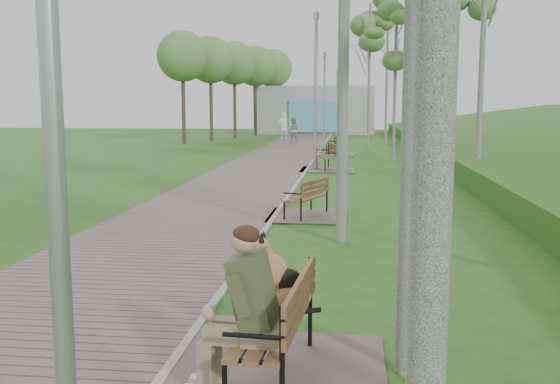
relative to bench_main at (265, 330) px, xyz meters
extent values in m
cube|color=#665753|center=(-2.69, 19.22, -0.47)|extent=(3.50, 67.00, 0.04)
cube|color=#999993|center=(-0.94, 19.22, -0.47)|extent=(0.10, 67.00, 0.05)
cube|color=#9E9E99|center=(-2.44, 48.72, 1.51)|extent=(10.00, 5.00, 4.00)
cube|color=#58A7C4|center=(-2.44, 46.12, 1.01)|extent=(4.00, 0.20, 2.60)
cube|color=#665753|center=(0.10, 0.05, -0.47)|extent=(2.00, 2.22, 0.04)
cube|color=brown|center=(0.05, 0.05, 0.01)|extent=(0.62, 1.70, 0.04)
cube|color=brown|center=(0.32, 0.03, 0.31)|extent=(0.17, 1.67, 0.37)
cube|color=#665753|center=(-0.20, 8.40, -0.47)|extent=(1.73, 1.93, 0.04)
cube|color=brown|center=(-0.25, 8.40, -0.06)|extent=(0.94, 1.50, 0.04)
cube|color=brown|center=(-0.03, 8.32, 0.20)|extent=(0.57, 1.36, 0.32)
cube|color=#665753|center=(-0.15, 18.37, -0.47)|extent=(2.04, 2.26, 0.04)
cube|color=brown|center=(-0.20, 18.37, 0.01)|extent=(0.91, 1.77, 0.05)
cube|color=brown|center=(0.07, 18.44, 0.32)|extent=(0.46, 1.65, 0.37)
cube|color=#665753|center=(-0.03, 25.40, -0.47)|extent=(1.79, 1.99, 0.04)
cube|color=brown|center=(-0.08, 25.40, -0.05)|extent=(0.91, 1.56, 0.04)
cube|color=brown|center=(0.14, 25.48, 0.22)|extent=(0.52, 1.43, 0.33)
cylinder|color=#9DA0A5|center=(-0.78, -2.26, 1.83)|extent=(0.11, 0.11, 4.64)
cylinder|color=#9DA0A5|center=(-0.65, 18.67, -0.32)|extent=(0.23, 0.23, 0.34)
cylinder|color=#9DA0A5|center=(-0.65, 18.67, 2.37)|extent=(0.14, 0.14, 5.73)
cylinder|color=#9DA0A5|center=(-0.65, 18.67, 5.29)|extent=(0.21, 0.21, 0.29)
cylinder|color=#9DA0A5|center=(-0.83, 30.21, -0.34)|extent=(0.21, 0.21, 0.31)
cylinder|color=#9DA0A5|center=(-0.83, 30.21, 2.10)|extent=(0.12, 0.12, 5.19)
cylinder|color=#9DA0A5|center=(-0.83, 30.21, 4.75)|extent=(0.19, 0.19, 0.26)
cylinder|color=#9DA0A5|center=(-0.52, 46.48, -0.34)|extent=(0.20, 0.20, 0.30)
cylinder|color=#9DA0A5|center=(-0.52, 46.48, 2.02)|extent=(0.12, 0.12, 5.03)
cylinder|color=#9DA0A5|center=(-0.52, 46.48, 4.58)|extent=(0.18, 0.18, 0.25)
imported|color=white|center=(-4.03, 38.22, 0.46)|extent=(0.82, 0.70, 1.91)
imported|color=#9F978A|center=(-3.08, 35.39, 0.33)|extent=(0.81, 0.63, 1.65)
cylinder|color=silver|center=(1.27, 0.33, 2.70)|extent=(0.16, 0.16, 6.39)
cylinder|color=silver|center=(4.66, 14.65, 4.08)|extent=(0.19, 0.19, 9.15)
cylinder|color=silver|center=(2.61, 23.11, 2.80)|extent=(0.16, 0.16, 6.59)
ellipsoid|color=#598641|center=(2.61, 23.11, 4.91)|extent=(2.30, 2.30, 2.90)
cylinder|color=silver|center=(4.41, 19.52, 4.01)|extent=(0.18, 0.18, 9.01)
cylinder|color=silver|center=(1.56, 26.83, 3.25)|extent=(0.16, 0.16, 7.48)
ellipsoid|color=#598641|center=(1.56, 26.83, 5.64)|extent=(2.30, 2.30, 3.29)
cylinder|color=silver|center=(2.80, 33.54, 4.28)|extent=(0.17, 0.17, 9.54)
ellipsoid|color=#598641|center=(2.80, 33.54, 7.33)|extent=(2.42, 2.42, 4.20)
camera|label=1|loc=(0.75, -5.33, 2.02)|focal=40.00mm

